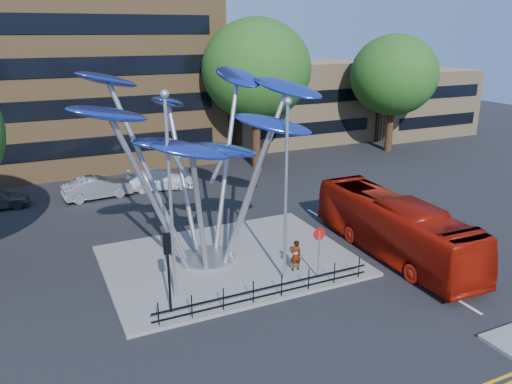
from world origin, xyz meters
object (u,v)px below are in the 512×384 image
red_bus (394,227)px  parked_car_right (161,180)px  street_lamp_right (286,176)px  traffic_light_island (168,256)px  tree_far (394,75)px  parked_car_mid (97,188)px  street_lamp_left (169,181)px  tree_right (256,70)px  pedestrian (296,255)px  no_entry_sign_island (319,244)px  leaf_sculpture (200,125)px

red_bus → parked_car_right: bearing=117.9°
street_lamp_right → traffic_light_island: (-5.50, -0.50, -2.48)m
tree_far → street_lamp_right: bearing=-138.5°
traffic_light_island → parked_car_mid: traffic_light_island is taller
parked_car_mid → street_lamp_left: bearing=177.7°
red_bus → tree_far: bearing=52.9°
tree_right → traffic_light_island: size_ratio=3.54×
traffic_light_island → parked_car_mid: size_ratio=0.74×
traffic_light_island → pedestrian: (6.40, 1.06, -1.70)m
street_lamp_left → traffic_light_island: size_ratio=2.57×
street_lamp_right → pedestrian: bearing=32.2°
traffic_light_island → parked_car_right: 17.44m
no_entry_sign_island → street_lamp_right: bearing=162.1°
leaf_sculpture → street_lamp_left: size_ratio=1.45×
tree_right → red_bus: size_ratio=1.12×
traffic_light_island → street_lamp_left: bearing=63.4°
leaf_sculpture → parked_car_right: size_ratio=2.62×
traffic_light_island → red_bus: size_ratio=0.32×
parked_car_mid → parked_car_right: 4.51m
traffic_light_island → pedestrian: 6.70m
tree_far → traffic_light_island: size_ratio=3.16×
tree_right → parked_car_right: 11.86m
tree_far → leaf_sculpture: size_ratio=0.85×
leaf_sculpture → parked_car_right: (1.13, 12.67, -6.17)m
street_lamp_left → tree_far: bearing=34.9°
tree_right → leaf_sculpture: tree_right is taller
pedestrian → parked_car_right: pedestrian is taller
tree_right → traffic_light_island: 24.06m
traffic_light_island → pedestrian: bearing=9.5°
street_lamp_right → parked_car_mid: 17.71m
leaf_sculpture → pedestrian: 7.56m
tree_right → parked_car_mid: 15.55m
street_lamp_left → traffic_light_island: bearing=-116.6°
parked_car_mid → parked_car_right: parked_car_mid is taller
tree_far → street_lamp_left: tree_far is taller
leaf_sculpture → parked_car_mid: size_ratio=2.75×
tree_far → parked_car_right: tree_far is taller
street_lamp_left → parked_car_right: size_ratio=1.81×
traffic_light_island → no_entry_sign_island: size_ratio=1.40×
traffic_light_island → no_entry_sign_island: (7.00, 0.02, -0.80)m
leaf_sculpture → traffic_light_island: bearing=-125.0°
street_lamp_right → pedestrian: (0.90, 0.56, -4.18)m
tree_right → street_lamp_right: size_ratio=1.46×
no_entry_sign_island → parked_car_right: (-2.94, 16.84, -1.11)m
pedestrian → leaf_sculpture: bearing=-40.1°
tree_right → street_lamp_right: bearing=-111.5°
tree_right → tree_far: 14.03m
pedestrian → no_entry_sign_island: bearing=121.9°
traffic_light_island → red_bus: traffic_light_island is taller
tree_right → street_lamp_right: 20.64m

